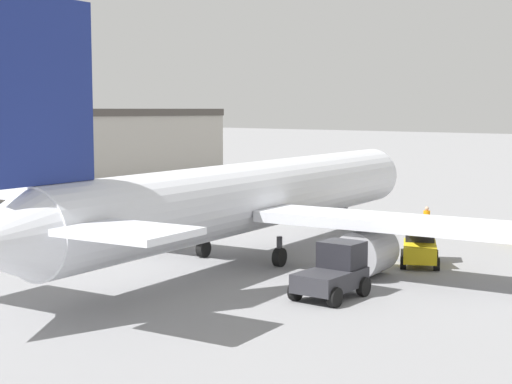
% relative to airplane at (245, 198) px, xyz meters
% --- Properties ---
extents(ground_plane, '(400.00, 400.00, 0.00)m').
position_rel_airplane_xyz_m(ground_plane, '(0.98, 0.19, -3.12)').
color(ground_plane, gray).
extents(airplane, '(36.24, 32.17, 11.43)m').
position_rel_airplane_xyz_m(airplane, '(0.00, 0.00, 0.00)').
color(airplane, silver).
rests_on(airplane, ground_plane).
extents(ground_crew_worker, '(0.40, 0.40, 1.80)m').
position_rel_airplane_xyz_m(ground_crew_worker, '(12.60, -2.89, -2.17)').
color(ground_crew_worker, '#1E2338').
rests_on(ground_crew_worker, ground_plane).
extents(baggage_tug, '(3.37, 2.38, 2.18)m').
position_rel_airplane_xyz_m(baggage_tug, '(-3.23, -7.93, -2.11)').
color(baggage_tug, '#2D2D33').
rests_on(baggage_tug, ground_plane).
extents(belt_loader_truck, '(3.38, 2.97, 2.20)m').
position_rel_airplane_xyz_m(belt_loader_truck, '(4.90, -7.02, -2.10)').
color(belt_loader_truck, yellow).
rests_on(belt_loader_truck, ground_plane).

